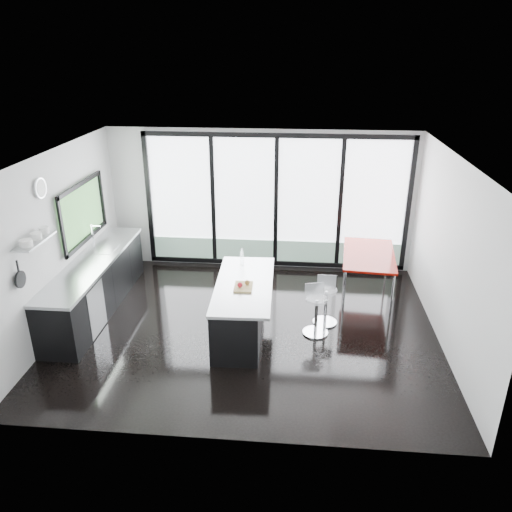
# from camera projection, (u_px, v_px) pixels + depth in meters

# --- Properties ---
(floor) EXTENTS (6.00, 5.00, 0.00)m
(floor) POSITION_uv_depth(u_px,v_px,m) (248.00, 328.00, 8.12)
(floor) COLOR black
(floor) RESTS_ON ground
(ceiling) EXTENTS (6.00, 5.00, 0.00)m
(ceiling) POSITION_uv_depth(u_px,v_px,m) (247.00, 157.00, 7.02)
(ceiling) COLOR white
(ceiling) RESTS_ON wall_back
(wall_back) EXTENTS (6.00, 0.09, 2.80)m
(wall_back) POSITION_uv_depth(u_px,v_px,m) (275.00, 208.00, 9.86)
(wall_back) COLOR silver
(wall_back) RESTS_ON ground
(wall_front) EXTENTS (6.00, 0.00, 2.80)m
(wall_front) POSITION_uv_depth(u_px,v_px,m) (223.00, 337.00, 5.28)
(wall_front) COLOR silver
(wall_front) RESTS_ON ground
(wall_left) EXTENTS (0.26, 5.00, 2.80)m
(wall_left) POSITION_uv_depth(u_px,v_px,m) (65.00, 226.00, 8.00)
(wall_left) COLOR silver
(wall_left) RESTS_ON ground
(wall_right) EXTENTS (0.00, 5.00, 2.80)m
(wall_right) POSITION_uv_depth(u_px,v_px,m) (451.00, 255.00, 7.32)
(wall_right) COLOR silver
(wall_right) RESTS_ON ground
(counter_cabinets) EXTENTS (0.69, 3.24, 1.36)m
(counter_cabinets) POSITION_uv_depth(u_px,v_px,m) (95.00, 285.00, 8.53)
(counter_cabinets) COLOR black
(counter_cabinets) RESTS_ON floor
(island) EXTENTS (0.94, 2.10, 1.10)m
(island) POSITION_uv_depth(u_px,v_px,m) (240.00, 307.00, 7.88)
(island) COLOR black
(island) RESTS_ON floor
(bar_stool_near) EXTENTS (0.51, 0.51, 0.64)m
(bar_stool_near) POSITION_uv_depth(u_px,v_px,m) (316.00, 316.00, 7.84)
(bar_stool_near) COLOR silver
(bar_stool_near) RESTS_ON floor
(bar_stool_far) EXTENTS (0.40, 0.40, 0.63)m
(bar_stool_far) POSITION_uv_depth(u_px,v_px,m) (326.00, 306.00, 8.15)
(bar_stool_far) COLOR silver
(bar_stool_far) RESTS_ON floor
(red_table) EXTENTS (1.02, 1.63, 0.83)m
(red_table) POSITION_uv_depth(u_px,v_px,m) (367.00, 275.00, 9.00)
(red_table) COLOR maroon
(red_table) RESTS_ON floor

